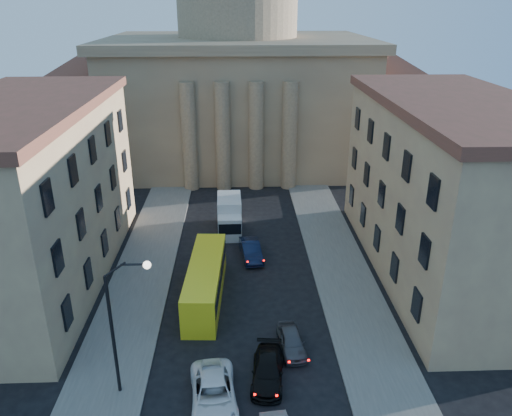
# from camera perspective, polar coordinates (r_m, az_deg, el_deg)

# --- Properties ---
(sidewalk_left) EXTENTS (5.00, 60.00, 0.15)m
(sidewalk_left) POSITION_cam_1_polar(r_m,az_deg,el_deg) (40.70, -13.71, -10.04)
(sidewalk_left) COLOR #5E5A55
(sidewalk_left) RESTS_ON ground
(sidewalk_right) EXTENTS (5.00, 60.00, 0.15)m
(sidewalk_right) POSITION_cam_1_polar(r_m,az_deg,el_deg) (40.83, 10.72, -9.65)
(sidewalk_right) COLOR #5E5A55
(sidewalk_right) RESTS_ON ground
(church) EXTENTS (68.02, 28.76, 36.60)m
(church) POSITION_cam_1_polar(r_m,az_deg,el_deg) (71.66, -2.04, 14.86)
(church) COLOR #78614A
(church) RESTS_ON ground
(building_left) EXTENTS (11.60, 26.60, 14.70)m
(building_left) POSITION_cam_1_polar(r_m,az_deg,el_deg) (43.46, -24.69, 1.45)
(building_left) COLOR tan
(building_left) RESTS_ON ground
(building_right) EXTENTS (11.60, 26.60, 14.70)m
(building_right) POSITION_cam_1_polar(r_m,az_deg,el_deg) (43.70, 21.25, 2.11)
(building_right) COLOR tan
(building_right) RESTS_ON ground
(street_lamp) EXTENTS (2.62, 0.44, 8.83)m
(street_lamp) POSITION_cam_1_polar(r_m,az_deg,el_deg) (29.42, -15.27, -12.02)
(street_lamp) COLOR black
(street_lamp) RESTS_ON ground
(car_left_mid) EXTENTS (3.11, 5.81, 1.55)m
(car_left_mid) POSITION_cam_1_polar(r_m,az_deg,el_deg) (30.61, -4.86, -20.40)
(car_left_mid) COLOR white
(car_left_mid) RESTS_ON ground
(car_right_mid) EXTENTS (2.39, 4.86, 1.36)m
(car_right_mid) POSITION_cam_1_polar(r_m,az_deg,el_deg) (32.13, 1.34, -18.05)
(car_right_mid) COLOR black
(car_right_mid) RESTS_ON ground
(car_right_far) EXTENTS (1.95, 4.07, 1.34)m
(car_right_far) POSITION_cam_1_polar(r_m,az_deg,el_deg) (34.41, 4.07, -14.93)
(car_right_far) COLOR #47474C
(car_right_far) RESTS_ON ground
(car_right_distant) EXTENTS (2.18, 4.81, 1.53)m
(car_right_distant) POSITION_cam_1_polar(r_m,az_deg,el_deg) (45.16, -0.58, -4.84)
(car_right_distant) COLOR black
(car_right_distant) RESTS_ON ground
(city_bus) EXTENTS (2.99, 10.77, 3.01)m
(city_bus) POSITION_cam_1_polar(r_m,az_deg,el_deg) (39.20, -5.80, -8.17)
(city_bus) COLOR yellow
(city_bus) RESTS_ON ground
(box_truck) EXTENTS (2.47, 5.98, 3.25)m
(box_truck) POSITION_cam_1_polar(r_m,az_deg,el_deg) (50.24, -3.05, -0.92)
(box_truck) COLOR silver
(box_truck) RESTS_ON ground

